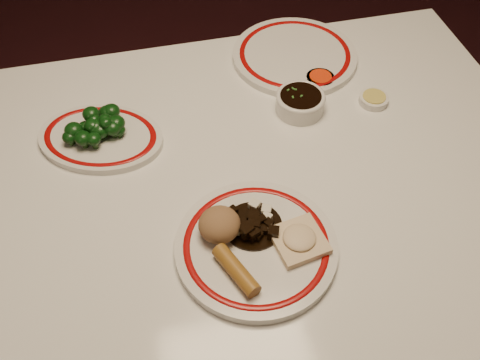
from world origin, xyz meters
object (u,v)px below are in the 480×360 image
rice_mound (219,225)px  fried_wonton (299,240)px  soy_bowl (300,103)px  main_plate (256,246)px  dining_table (254,202)px  stirfry_heap (253,225)px  broccoli_plate (101,138)px  spring_roll (236,270)px  broccoli_pile (98,125)px

rice_mound → fried_wonton: rice_mound is taller
soy_bowl → rice_mound: bearing=-129.5°
fried_wonton → main_plate: bearing=168.6°
dining_table → stirfry_heap: 0.19m
fried_wonton → soy_bowl: (0.11, 0.34, -0.01)m
broccoli_plate → dining_table: bearing=-29.2°
spring_roll → soy_bowl: size_ratio=0.97×
main_plate → fried_wonton: bearing=-11.4°
fried_wonton → stirfry_heap: bearing=146.2°
dining_table → stirfry_heap: stirfry_heap is taller
rice_mound → soy_bowl: size_ratio=0.70×
broccoli_plate → broccoli_pile: broccoli_pile is taller
fried_wonton → broccoli_plate: 0.47m
dining_table → broccoli_pile: 0.35m
rice_mound → broccoli_plate: (-0.19, 0.29, -0.04)m
spring_roll → fried_wonton: bearing=-6.1°
main_plate → broccoli_pile: 0.41m
rice_mound → stirfry_heap: 0.06m
stirfry_heap → broccoli_pile: bearing=128.9°
stirfry_heap → broccoli_plate: size_ratio=0.33×
main_plate → broccoli_plate: (-0.24, 0.33, -0.00)m
main_plate → rice_mound: (-0.06, 0.04, 0.03)m
spring_roll → broccoli_pile: broccoli_pile is taller
spring_roll → broccoli_plate: bearing=94.7°
broccoli_plate → spring_roll: bearing=-62.6°
fried_wonton → dining_table: bearing=99.2°
main_plate → broccoli_plate: 0.41m
spring_roll → stirfry_heap: bearing=36.7°
rice_mound → spring_roll: rice_mound is taller
dining_table → spring_roll: spring_roll is taller
stirfry_heap → soy_bowl: (0.18, 0.29, -0.01)m
dining_table → rice_mound: size_ratio=16.44×
fried_wonton → soy_bowl: bearing=72.1°
dining_table → soy_bowl: 0.24m
soy_bowl → fried_wonton: bearing=-107.9°
dining_table → soy_bowl: size_ratio=11.58×
main_plate → broccoli_pile: size_ratio=2.58×
main_plate → soy_bowl: soy_bowl is taller
rice_mound → stirfry_heap: rice_mound is taller
stirfry_heap → broccoli_pile: broccoli_pile is taller
dining_table → main_plate: main_plate is taller
spring_roll → broccoli_pile: size_ratio=0.79×
main_plate → rice_mound: 0.07m
broccoli_plate → soy_bowl: 0.42m
spring_roll → soy_bowl: 0.44m
rice_mound → fried_wonton: size_ratio=0.75×
main_plate → rice_mound: rice_mound is taller
main_plate → stirfry_heap: 0.04m
broccoli_plate → soy_bowl: soy_bowl is taller
dining_table → broccoli_plate: size_ratio=3.84×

